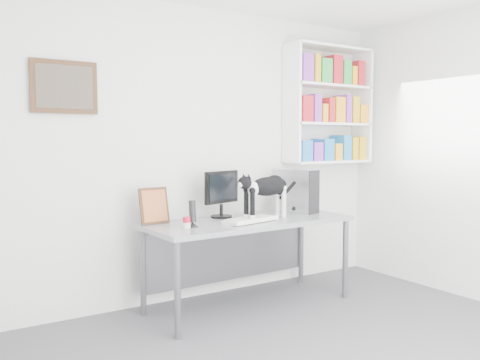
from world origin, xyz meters
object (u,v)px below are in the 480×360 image
Objects in this scene: desk at (250,263)px; monitor at (221,194)px; bookshelf at (329,105)px; keyboard at (250,220)px; speaker at (193,213)px; leaning_print at (154,205)px; cat at (267,197)px; pc_tower at (295,191)px; soup_can at (187,223)px.

desk is 0.67m from monitor.
bookshelf is 0.66× the size of desk.
speaker is (-0.53, 0.04, 0.09)m from keyboard.
desk is 0.79m from speaker.
desk is 4.32× the size of monitor.
leaning_print is 0.49× the size of cat.
cat is at bearing 9.43° from speaker.
keyboard is 1.21× the size of pc_tower.
bookshelf is 2.13m from speaker.
desk is 4.42× the size of pc_tower.
leaning_print reaches higher than speaker.
speaker reaches higher than keyboard.
keyboard is at bearing -160.09° from bookshelf.
monitor is 0.85× the size of keyboard.
speaker is 0.72× the size of leaning_print.
bookshelf is at bearing 23.34° from speaker.
cat is (0.92, -0.33, 0.04)m from leaning_print.
monitor is at bearing -174.89° from bookshelf.
desk is 5.91× the size of leaning_print.
bookshelf is 13.67× the size of soup_can.
leaning_print reaches higher than keyboard.
pc_tower is at bearing 19.73° from speaker.
bookshelf is 2.25m from leaning_print.
pc_tower is at bearing -160.06° from bookshelf.
speaker is 0.38m from leaning_print.
keyboard is 0.27m from cat.
desk is 0.43m from keyboard.
desk is 2.91× the size of cat.
cat is at bearing -22.86° from leaning_print.
keyboard is at bearing -123.09° from desk.
pc_tower is at bearing -23.57° from monitor.
pc_tower is 4.66× the size of soup_can.
speaker is at bearing -161.83° from monitor.
cat is (-1.12, -0.44, -0.87)m from bookshelf.
cat is at bearing -173.21° from pc_tower.
pc_tower is 1.33m from soup_can.
monitor is 0.56m from speaker.
monitor is 0.64m from soup_can.
pc_tower is 1.86× the size of speaker.
speaker is (-0.45, -0.31, -0.10)m from monitor.
leaning_print is (-0.79, 0.26, 0.55)m from desk.
speaker reaches higher than desk.
monitor is at bearing 32.90° from soup_can.
cat is at bearing -2.20° from keyboard.
leaning_print is 3.48× the size of soup_can.
monitor reaches higher than desk.
cat reaches higher than leaning_print.
pc_tower reaches higher than cat.
bookshelf is at bearing 7.64° from keyboard.
bookshelf reaches higher than leaning_print.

